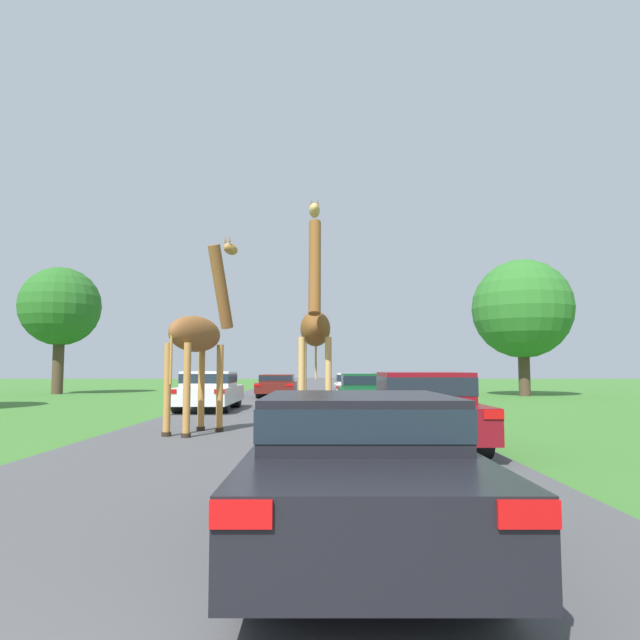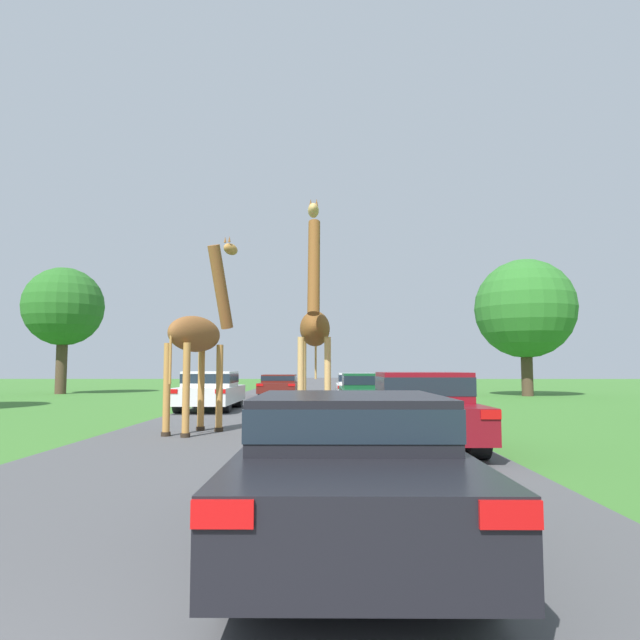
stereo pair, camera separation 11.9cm
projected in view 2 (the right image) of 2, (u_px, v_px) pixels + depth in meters
name	position (u px, v px, depth m)	size (l,w,h in m)	color
road	(306.00, 396.00, 30.88)	(8.24, 120.00, 0.00)	#4C4C4F
giraffe_near_road	(315.00, 328.00, 13.72)	(0.83, 2.76, 5.30)	tan
giraffe_companion	(200.00, 334.00, 13.64)	(1.48, 2.62, 4.96)	#B77F3D
car_lead_maroon	(348.00, 461.00, 5.12)	(1.80, 4.45, 1.29)	black
car_queue_right	(279.00, 385.00, 30.54)	(1.94, 4.64, 1.18)	#561914
car_queue_left	(422.00, 408.00, 10.84)	(1.77, 4.04, 1.45)	maroon
car_far_ahead	(210.00, 389.00, 20.86)	(1.92, 4.66, 1.41)	silver
car_verge_right	(357.00, 386.00, 26.21)	(1.88, 4.52, 1.30)	silver
car_rear_follower	(367.00, 392.00, 18.71)	(1.77, 4.32, 1.35)	#144C28
tree_far_right	(64.00, 307.00, 34.23)	(4.70, 4.70, 7.58)	#4C3828
tree_mid_field	(525.00, 309.00, 31.60)	(5.49, 5.49, 7.57)	#4C3828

